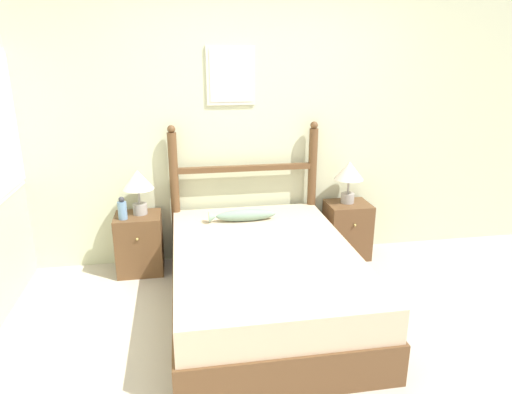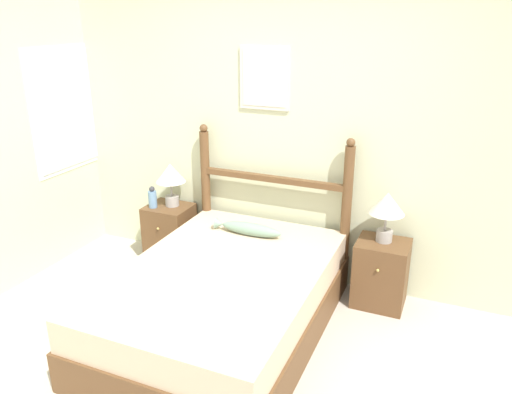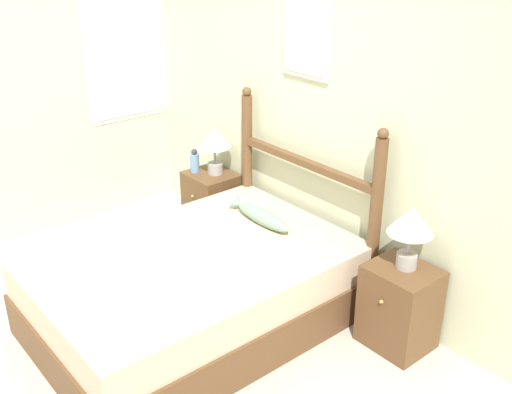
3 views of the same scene
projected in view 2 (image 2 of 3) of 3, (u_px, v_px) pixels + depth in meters
The scene contains 10 objects.
ground_plane at pixel (198, 393), 3.11m from camera, with size 16.00×16.00×0.00m, color #B7AD9E.
wall_back at pixel (294, 135), 4.16m from camera, with size 6.40×0.08×2.55m.
bed at pixel (223, 301), 3.64m from camera, with size 1.38×2.01×0.52m.
headboard at pixel (272, 201), 4.31m from camera, with size 1.38×0.08×1.32m.
nightstand_left at pixel (170, 233), 4.72m from camera, with size 0.41×0.38×0.54m.
nightstand_right at pixel (381, 273), 3.99m from camera, with size 0.41×0.38×0.54m.
table_lamp_left at pixel (171, 176), 4.55m from camera, with size 0.27×0.27×0.40m.
table_lamp_right at pixel (387, 207), 3.82m from camera, with size 0.27×0.27×0.40m.
bottle at pixel (153, 198), 4.57m from camera, with size 0.08×0.08×0.20m.
fish_pillow at pixel (248, 229), 4.08m from camera, with size 0.59×0.12×0.11m.
Camera 2 is at (1.32, -2.15, 2.23)m, focal length 35.00 mm.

